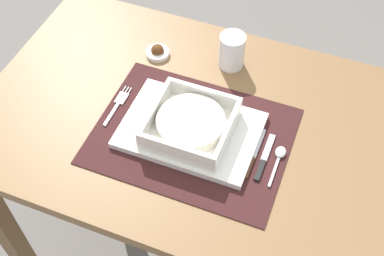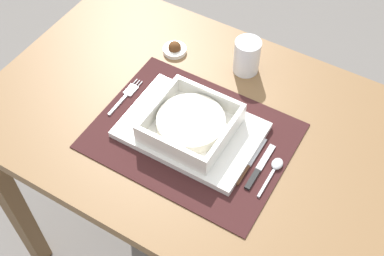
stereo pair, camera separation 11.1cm
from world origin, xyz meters
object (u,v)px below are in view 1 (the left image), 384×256
Objects in this scene: butter_knife at (264,160)px; spoon at (279,156)px; condiment_saucer at (158,52)px; fork at (119,103)px; dining_table at (192,147)px; porridge_bowl at (191,124)px; bread_knife at (253,156)px; drinking_glass at (232,52)px.

spoon is at bearing 31.94° from butter_knife.
fork is at bearing -95.37° from condiment_saucer.
dining_table is 0.23m from butter_knife.
porridge_bowl is 0.21m from spoon.
dining_table is at bearing 170.77° from spoon.
bread_knife reaches higher than dining_table.
butter_knife is at bearing -58.01° from drinking_glass.
drinking_glass reaches higher than butter_knife.
drinking_glass is at bearing 48.97° from fork.
bread_knife is 0.39m from condiment_saucer.
drinking_glass is at bearing 10.88° from condiment_saucer.
porridge_bowl is at bearing -50.64° from condiment_saucer.
bread_knife is (-0.05, -0.02, -0.00)m from spoon.
spoon is at bearing -9.51° from dining_table.
drinking_glass is 1.50× the size of condiment_saucer.
drinking_glass is (-0.16, 0.26, 0.03)m from butter_knife.
butter_knife is (0.19, -0.06, 0.12)m from dining_table.
condiment_saucer is (-0.33, 0.22, 0.00)m from bread_knife.
fork is at bearing 174.40° from bread_knife.
drinking_glass is at bearing 87.23° from porridge_bowl.
butter_knife is at bearing -144.22° from spoon.
drinking_glass is (0.01, 0.25, 0.00)m from porridge_bowl.
porridge_bowl is at bearing -92.77° from drinking_glass.
butter_knife is at bearing -5.19° from bread_knife.
spoon is 0.43m from condiment_saucer.
drinking_glass is (0.21, 0.23, 0.03)m from fork.
bread_knife is 0.29m from drinking_glass.
fork is at bearing 172.74° from porridge_bowl.
butter_knife reaches higher than dining_table.
fork is at bearing 171.12° from butter_knife.
bread_knife is at bearing -61.87° from drinking_glass.
porridge_bowl is 0.18m from butter_knife.
drinking_glass is 0.19m from condiment_saucer.
condiment_saucer reaches higher than bread_knife.
porridge_bowl is 0.15m from bread_knife.
condiment_saucer is (-0.16, 0.17, 0.12)m from dining_table.
bread_knife is (0.15, -0.01, -0.03)m from porridge_bowl.
butter_knife and bread_knife have the same top height.
butter_knife is at bearing -16.91° from dining_table.
spoon reaches higher than dining_table.
condiment_saucer reaches higher than butter_knife.
condiment_saucer is at bearing -169.12° from drinking_glass.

